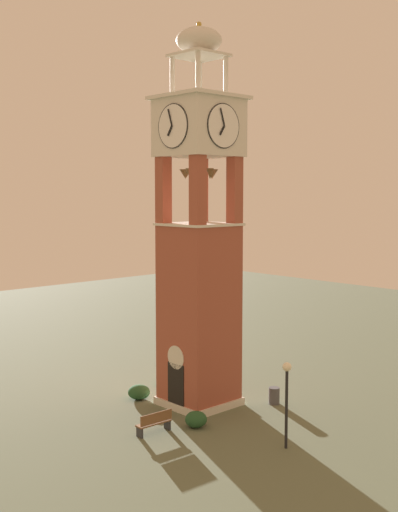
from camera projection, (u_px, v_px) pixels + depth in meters
name	position (u px, v px, depth m)	size (l,w,h in m)	color
ground	(199.00, 404.00, 31.04)	(80.00, 80.00, 0.00)	#5B664C
clock_tower	(199.00, 252.00, 30.32)	(3.50, 3.50, 17.81)	#9E4C38
park_bench	(155.00, 423.00, 27.20)	(0.52, 1.62, 0.95)	brown
lamp_post	(287.00, 388.00, 25.48)	(0.36, 0.36, 3.48)	black
trash_bin	(274.00, 396.00, 31.06)	(0.52, 0.52, 0.80)	#4C4C51
shrub_near_entry	(196.00, 419.00, 27.97)	(0.95, 0.95, 0.70)	#234C28
shrub_left_of_tower	(139.00, 392.00, 31.77)	(1.08, 1.08, 0.71)	#234C28
shrub_behind_bench	(164.00, 376.00, 33.83)	(0.78, 0.78, 1.08)	#234C28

